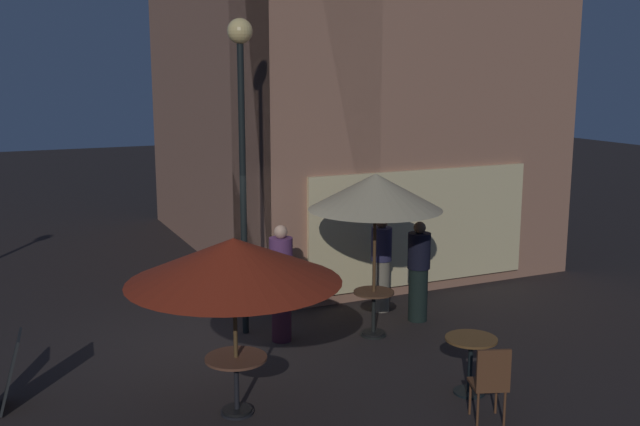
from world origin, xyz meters
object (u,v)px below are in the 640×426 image
object	(u,v)px
cafe_table_2	(471,355)
patron_standing_0	(419,272)
patron_standing_2	(281,283)
cafe_chair_0	(491,379)
patron_standing_1	(381,264)
cafe_table_1	(374,306)
patio_umbrella_1	(375,192)
cafe_table_0	(236,372)
street_lamp_near_corner	(241,107)
patio_umbrella_0	(234,261)

from	to	relation	value
cafe_table_2	patron_standing_0	bearing A→B (deg)	71.50
patron_standing_0	patron_standing_2	size ratio (longest dim) A/B	0.92
cafe_chair_0	patron_standing_1	size ratio (longest dim) A/B	0.57
cafe_table_2	patron_standing_0	world-z (taller)	patron_standing_0
cafe_table_1	patron_standing_2	xyz separation A→B (m)	(-1.38, 0.39, 0.43)
cafe_chair_0	patron_standing_0	distance (m)	3.66
patio_umbrella_1	cafe_table_0	bearing A→B (deg)	-149.16
street_lamp_near_corner	patron_standing_1	distance (m)	3.65
cafe_chair_0	patron_standing_0	size ratio (longest dim) A/B	0.57
cafe_table_2	patron_standing_0	size ratio (longest dim) A/B	0.45
patron_standing_2	cafe_table_1	bearing A→B (deg)	-48.70
street_lamp_near_corner	patio_umbrella_1	xyz separation A→B (m)	(1.76, -0.95, -1.26)
cafe_chair_0	patron_standing_2	distance (m)	3.74
cafe_table_2	patio_umbrella_1	bearing A→B (deg)	92.65
cafe_table_0	cafe_table_2	bearing A→B (deg)	-13.65
patron_standing_1	patron_standing_2	size ratio (longest dim) A/B	0.91
cafe_table_1	cafe_table_0	bearing A→B (deg)	-149.16
patio_umbrella_0	cafe_chair_0	size ratio (longest dim) A/B	2.67
patio_umbrella_0	patron_standing_1	bearing A→B (deg)	37.64
patio_umbrella_0	patron_standing_2	size ratio (longest dim) A/B	1.40
patio_umbrella_0	cafe_table_0	bearing A→B (deg)	0.00
cafe_table_1	patron_standing_1	bearing A→B (deg)	55.63
street_lamp_near_corner	patron_standing_1	size ratio (longest dim) A/B	2.92
cafe_table_0	patron_standing_2	bearing A→B (deg)	55.74
patron_standing_0	cafe_table_0	bearing A→B (deg)	-12.29
cafe_table_1	patron_standing_1	world-z (taller)	patron_standing_1
cafe_chair_0	patio_umbrella_1	bearing A→B (deg)	16.83
cafe_table_1	patio_umbrella_0	world-z (taller)	patio_umbrella_0
patio_umbrella_1	patron_standing_1	world-z (taller)	patio_umbrella_1
cafe_chair_0	patron_standing_1	xyz separation A→B (m)	(0.87, 4.15, 0.27)
patio_umbrella_1	patron_standing_0	distance (m)	1.78
cafe_table_0	patio_umbrella_1	xyz separation A→B (m)	(2.77, 1.65, 1.73)
cafe_table_2	patron_standing_2	bearing A→B (deg)	118.45
patio_umbrella_1	patio_umbrella_0	bearing A→B (deg)	-149.16
cafe_table_1	patio_umbrella_0	xyz separation A→B (m)	(-2.77, -1.65, 1.42)
cafe_table_0	cafe_table_1	distance (m)	3.23
patron_standing_0	cafe_table_2	bearing A→B (deg)	31.56
patio_umbrella_0	patron_standing_2	world-z (taller)	patio_umbrella_0
patio_umbrella_0	patron_standing_2	xyz separation A→B (m)	(1.39, 2.04, -0.99)
cafe_table_2	patron_standing_1	size ratio (longest dim) A/B	0.45
cafe_table_1	patron_standing_0	bearing A→B (deg)	17.83
patron_standing_1	cafe_table_2	bearing A→B (deg)	-113.54
cafe_table_1	patron_standing_2	world-z (taller)	patron_standing_2
patio_umbrella_0	patron_standing_1	xyz separation A→B (m)	(3.47, 2.67, -1.07)
cafe_table_1	patio_umbrella_1	world-z (taller)	patio_umbrella_1
patron_standing_1	patron_standing_2	xyz separation A→B (m)	(-2.08, -0.63, 0.08)
cafe_table_2	patio_umbrella_0	size ratio (longest dim) A/B	0.29
street_lamp_near_corner	patio_umbrella_0	bearing A→B (deg)	-111.16
cafe_table_0	cafe_chair_0	bearing A→B (deg)	-29.68
cafe_table_2	patio_umbrella_0	distance (m)	3.27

